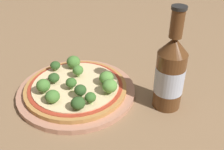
{
  "coord_description": "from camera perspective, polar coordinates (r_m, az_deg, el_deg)",
  "views": [
    {
      "loc": [
        0.25,
        -0.46,
        0.37
      ],
      "look_at": [
        0.08,
        -0.02,
        0.06
      ],
      "focal_mm": 42.0,
      "sensor_mm": 36.0,
      "label": 1
    }
  ],
  "objects": [
    {
      "name": "broccoli_floret_7",
      "position": [
        0.55,
        -12.83,
        -4.57
      ],
      "size": [
        0.03,
        0.03,
        0.03
      ],
      "color": "#89A866",
      "rests_on": "pizza"
    },
    {
      "name": "ground_plane",
      "position": [
        0.64,
        -6.5,
        -2.44
      ],
      "size": [
        3.0,
        3.0,
        0.0
      ],
      "primitive_type": "plane",
      "color": "#846647"
    },
    {
      "name": "broccoli_floret_3",
      "position": [
        0.56,
        -0.51,
        -2.4
      ],
      "size": [
        0.03,
        0.03,
        0.03
      ],
      "color": "#89A866",
      "rests_on": "pizza"
    },
    {
      "name": "broccoli_floret_5",
      "position": [
        0.58,
        -8.98,
        -1.65
      ],
      "size": [
        0.02,
        0.02,
        0.03
      ],
      "color": "#89A866",
      "rests_on": "pizza"
    },
    {
      "name": "plate",
      "position": [
        0.62,
        -8.07,
        -3.36
      ],
      "size": [
        0.27,
        0.27,
        0.01
      ],
      "color": "tan",
      "rests_on": "ground_plane"
    },
    {
      "name": "broccoli_floret_6",
      "position": [
        0.52,
        -7.41,
        -6.12
      ],
      "size": [
        0.03,
        0.03,
        0.03
      ],
      "color": "#89A866",
      "rests_on": "pizza"
    },
    {
      "name": "broccoli_floret_4",
      "position": [
        0.53,
        -4.71,
        -4.89
      ],
      "size": [
        0.02,
        0.02,
        0.03
      ],
      "color": "#89A866",
      "rests_on": "pizza"
    },
    {
      "name": "beer_bottle",
      "position": [
        0.55,
        12.62,
        0.71
      ],
      "size": [
        0.06,
        0.06,
        0.22
      ],
      "color": "#563319",
      "rests_on": "ground_plane"
    },
    {
      "name": "broccoli_floret_2",
      "position": [
        0.55,
        -6.9,
        -3.32
      ],
      "size": [
        0.03,
        0.03,
        0.03
      ],
      "color": "#89A866",
      "rests_on": "pizza"
    },
    {
      "name": "broccoli_floret_1",
      "position": [
        0.66,
        -8.4,
        2.85
      ],
      "size": [
        0.03,
        0.03,
        0.03
      ],
      "color": "#89A866",
      "rests_on": "pizza"
    },
    {
      "name": "pizza",
      "position": [
        0.61,
        -7.61,
        -2.65
      ],
      "size": [
        0.23,
        0.23,
        0.01
      ],
      "color": "#B77F42",
      "rests_on": "plate"
    },
    {
      "name": "broccoli_floret_10",
      "position": [
        0.59,
        -1.22,
        -0.61
      ],
      "size": [
        0.03,
        0.03,
        0.03
      ],
      "color": "#89A866",
      "rests_on": "pizza"
    },
    {
      "name": "broccoli_floret_9",
      "position": [
        0.62,
        -7.26,
        1.21
      ],
      "size": [
        0.03,
        0.03,
        0.03
      ],
      "color": "#89A866",
      "rests_on": "pizza"
    },
    {
      "name": "broccoli_floret_8",
      "position": [
        0.66,
        -12.24,
        2.04
      ],
      "size": [
        0.02,
        0.02,
        0.02
      ],
      "color": "#89A866",
      "rests_on": "pizza"
    },
    {
      "name": "broccoli_floret_11",
      "position": [
        0.58,
        -14.74,
        -2.26
      ],
      "size": [
        0.03,
        0.03,
        0.03
      ],
      "color": "#89A866",
      "rests_on": "pizza"
    },
    {
      "name": "broccoli_floret_0",
      "position": [
        0.61,
        -12.56,
        -0.6
      ],
      "size": [
        0.03,
        0.03,
        0.02
      ],
      "color": "#89A866",
      "rests_on": "pizza"
    }
  ]
}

